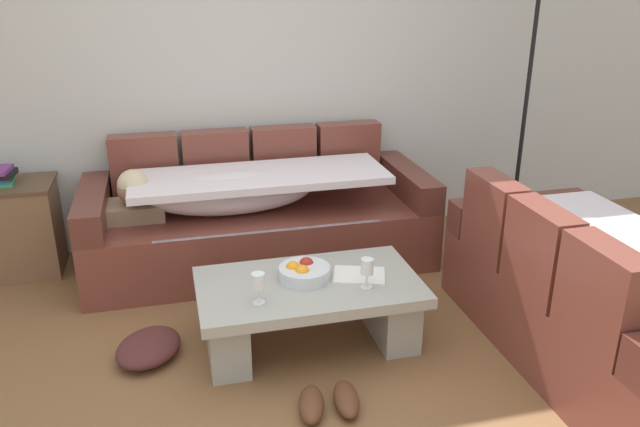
# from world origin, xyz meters

# --- Properties ---
(ground_plane) EXTENTS (14.00, 14.00, 0.00)m
(ground_plane) POSITION_xyz_m (0.00, 0.00, 0.00)
(ground_plane) COLOR brown
(back_wall) EXTENTS (9.00, 0.10, 2.70)m
(back_wall) POSITION_xyz_m (0.00, 2.15, 1.35)
(back_wall) COLOR #BABDBB
(back_wall) RESTS_ON ground_plane
(couch_along_wall) EXTENTS (2.35, 0.92, 0.88)m
(couch_along_wall) POSITION_xyz_m (0.09, 1.62, 0.33)
(couch_along_wall) COLOR brown
(couch_along_wall) RESTS_ON ground_plane
(couch_near_window) EXTENTS (0.92, 1.77, 0.88)m
(couch_near_window) POSITION_xyz_m (1.65, 0.03, 0.33)
(couch_near_window) COLOR brown
(couch_near_window) RESTS_ON ground_plane
(coffee_table) EXTENTS (1.20, 0.68, 0.38)m
(coffee_table) POSITION_xyz_m (0.22, 0.51, 0.24)
(coffee_table) COLOR #9FA098
(coffee_table) RESTS_ON ground_plane
(fruit_bowl) EXTENTS (0.28, 0.28, 0.10)m
(fruit_bowl) POSITION_xyz_m (0.20, 0.55, 0.42)
(fruit_bowl) COLOR silver
(fruit_bowl) RESTS_ON coffee_table
(wine_glass_near_left) EXTENTS (0.07, 0.07, 0.17)m
(wine_glass_near_left) POSITION_xyz_m (-0.08, 0.34, 0.50)
(wine_glass_near_left) COLOR silver
(wine_glass_near_left) RESTS_ON coffee_table
(wine_glass_near_right) EXTENTS (0.07, 0.07, 0.17)m
(wine_glass_near_right) POSITION_xyz_m (0.50, 0.37, 0.50)
(wine_glass_near_right) COLOR silver
(wine_glass_near_right) RESTS_ON coffee_table
(open_magazine) EXTENTS (0.33, 0.29, 0.01)m
(open_magazine) POSITION_xyz_m (0.50, 0.51, 0.39)
(open_magazine) COLOR white
(open_magazine) RESTS_ON coffee_table
(side_cabinet) EXTENTS (0.72, 0.44, 0.64)m
(side_cabinet) POSITION_xyz_m (-1.58, 1.85, 0.32)
(side_cabinet) COLOR brown
(side_cabinet) RESTS_ON ground_plane
(book_stack_on_cabinet) EXTENTS (0.19, 0.23, 0.11)m
(book_stack_on_cabinet) POSITION_xyz_m (-1.54, 1.86, 0.69)
(book_stack_on_cabinet) COLOR #338C59
(book_stack_on_cabinet) RESTS_ON side_cabinet
(floor_lamp) EXTENTS (0.33, 0.31, 1.95)m
(floor_lamp) POSITION_xyz_m (2.11, 1.66, 1.12)
(floor_lamp) COLOR black
(floor_lamp) RESTS_ON ground_plane
(pair_of_shoes) EXTENTS (0.34, 0.29, 0.09)m
(pair_of_shoes) POSITION_xyz_m (0.18, -0.08, 0.04)
(pair_of_shoes) COLOR #59331E
(pair_of_shoes) RESTS_ON ground_plane
(crumpled_garment) EXTENTS (0.47, 0.50, 0.12)m
(crumpled_garment) POSITION_xyz_m (-0.65, 0.58, 0.06)
(crumpled_garment) COLOR #4C2323
(crumpled_garment) RESTS_ON ground_plane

